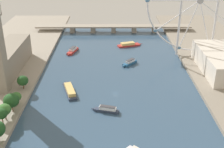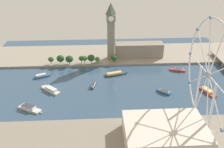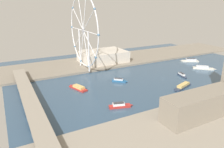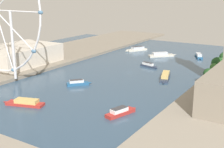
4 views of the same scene
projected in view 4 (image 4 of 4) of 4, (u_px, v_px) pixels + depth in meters
ground_plane at (129, 72)px, 304.24m from camera, size 402.07×402.07×0.00m
riverbank_right at (43, 58)px, 363.19m from camera, size 90.00×520.00×3.00m
tree_row_embankment at (223, 60)px, 304.74m from camera, size 12.94×108.23×14.67m
riverside_hall at (19, 55)px, 325.35m from camera, size 55.74×77.20×18.63m
tour_boat_0 at (121, 112)px, 198.96m from camera, size 11.83×25.66×5.20m
tour_boat_1 at (137, 49)px, 411.02m from camera, size 20.84×31.92×5.92m
tour_boat_2 at (199, 56)px, 369.09m from camera, size 14.85×24.57×4.89m
tour_boat_3 at (25, 103)px, 215.58m from camera, size 31.55×15.89×4.56m
tour_boat_4 at (149, 65)px, 323.63m from camera, size 22.41×8.86×4.91m
tour_boat_5 at (161, 55)px, 374.75m from camera, size 28.71×29.75×5.49m
tour_boat_6 at (165, 76)px, 281.82m from camera, size 16.37×36.66×4.68m
tour_boat_7 at (78, 83)px, 261.04m from camera, size 16.99×18.63×5.05m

